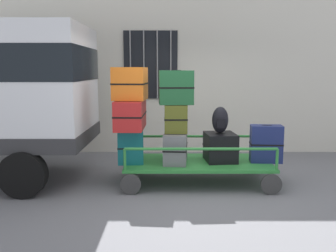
% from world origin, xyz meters
% --- Properties ---
extents(ground_plane, '(40.00, 40.00, 0.00)m').
position_xyz_m(ground_plane, '(0.00, 0.00, 0.00)').
color(ground_plane, slate).
extents(building_wall, '(12.00, 0.38, 5.00)m').
position_xyz_m(building_wall, '(-0.00, 2.75, 2.50)').
color(building_wall, silver).
rests_on(building_wall, ground).
extents(luggage_cart, '(2.48, 1.28, 0.37)m').
position_xyz_m(luggage_cart, '(0.21, 0.23, 0.32)').
color(luggage_cart, '#2D8438').
rests_on(luggage_cart, ground).
extents(cart_railing, '(2.38, 1.14, 0.35)m').
position_xyz_m(cart_railing, '(0.21, 0.23, 0.66)').
color(cart_railing, '#2D8438').
rests_on(cart_railing, luggage_cart).
extents(suitcase_left_bottom, '(0.46, 0.56, 0.56)m').
position_xyz_m(suitcase_left_bottom, '(-0.92, 0.21, 0.65)').
color(suitcase_left_bottom, '#0F5960').
rests_on(suitcase_left_bottom, luggage_cart).
extents(suitcase_left_middle, '(0.48, 0.92, 0.48)m').
position_xyz_m(suitcase_left_middle, '(-0.92, 0.25, 1.16)').
color(suitcase_left_middle, '#B21E1E').
rests_on(suitcase_left_middle, suitcase_left_bottom).
extents(suitcase_left_top, '(0.57, 0.66, 0.54)m').
position_xyz_m(suitcase_left_top, '(-0.92, 0.27, 1.67)').
color(suitcase_left_top, orange).
rests_on(suitcase_left_top, suitcase_left_middle).
extents(suitcase_midleft_bottom, '(0.43, 0.81, 0.50)m').
position_xyz_m(suitcase_midleft_bottom, '(-0.17, 0.23, 0.62)').
color(suitcase_midleft_bottom, slate).
rests_on(suitcase_midleft_bottom, luggage_cart).
extents(suitcase_midleft_middle, '(0.38, 0.47, 0.46)m').
position_xyz_m(suitcase_midleft_middle, '(-0.17, 0.23, 1.10)').
color(suitcase_midleft_middle, '#4C5119').
rests_on(suitcase_midleft_middle, suitcase_midleft_bottom).
extents(suitcase_midleft_top, '(0.58, 0.47, 0.55)m').
position_xyz_m(suitcase_midleft_top, '(-0.17, 0.23, 1.61)').
color(suitcase_midleft_top, '#194C28').
rests_on(suitcase_midleft_top, suitcase_midleft_middle).
extents(suitcase_center_bottom, '(0.55, 0.63, 0.48)m').
position_xyz_m(suitcase_center_bottom, '(0.59, 0.27, 0.61)').
color(suitcase_center_bottom, black).
rests_on(suitcase_center_bottom, luggage_cart).
extents(suitcase_midright_bottom, '(0.54, 0.32, 0.62)m').
position_xyz_m(suitcase_midright_bottom, '(1.34, 0.20, 0.68)').
color(suitcase_midright_bottom, navy).
rests_on(suitcase_midright_bottom, luggage_cart).
extents(backpack, '(0.27, 0.22, 0.44)m').
position_xyz_m(backpack, '(0.57, 0.26, 1.07)').
color(backpack, black).
rests_on(backpack, suitcase_center_bottom).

